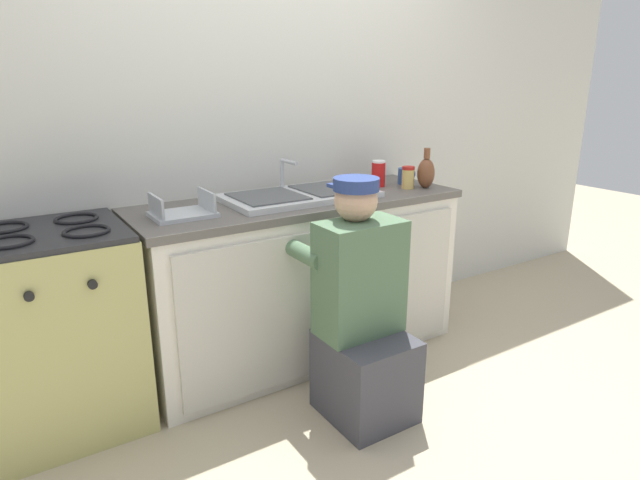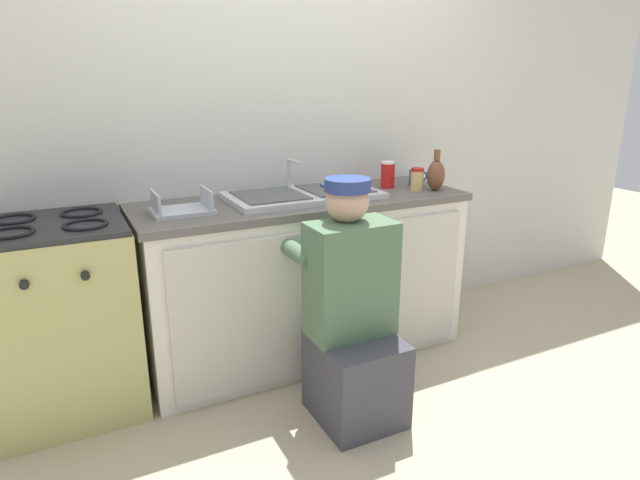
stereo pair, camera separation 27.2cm
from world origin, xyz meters
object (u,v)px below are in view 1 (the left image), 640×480
Objects in this scene: stove_range at (61,330)px; soda_cup_red at (378,174)px; plumber_person at (361,321)px; dish_rack_tray at (183,211)px; vase_decorative at (426,172)px; sink_double_basin at (299,195)px; condiment_jar at (408,177)px; coffee_mug at (405,176)px.

soda_cup_red is (1.78, 0.04, 0.52)m from stove_range.
dish_rack_tray is at bearing 134.66° from plumber_person.
vase_decorative reaches higher than soda_cup_red.
sink_double_basin is at bearing -176.48° from soda_cup_red.
condiment_jar is (0.72, 0.53, 0.50)m from plumber_person.
stove_range is 0.83× the size of plumber_person.
sink_double_basin reaches higher than condiment_jar.
stove_range is at bearing -179.90° from sink_double_basin.
soda_cup_red reaches higher than stove_range.
sink_double_basin is at bearing 0.10° from stove_range.
soda_cup_red is at bearing 3.81° from dish_rack_tray.
plumber_person is (1.16, -0.64, 0.00)m from stove_range.
dish_rack_tray is (-1.21, -0.08, -0.05)m from soda_cup_red.
sink_double_basin reaches higher than soda_cup_red.
soda_cup_red is 0.27m from vase_decorative.
dish_rack_tray is (-1.31, 0.06, -0.04)m from condiment_jar.
coffee_mug is (0.80, 0.65, 0.49)m from plumber_person.
dish_rack_tray is 1.22× the size of vase_decorative.
condiment_jar is at bearing 157.04° from vase_decorative.
plumber_person is 3.94× the size of dish_rack_tray.
soda_cup_red is at bearing 125.58° from condiment_jar.
sink_double_basin is 1.30m from stove_range.
vase_decorative is (0.76, -0.15, 0.07)m from sink_double_basin.
coffee_mug is at bearing 39.14° from plumber_person.
stove_range is 4.01× the size of vase_decorative.
stove_range is 0.74m from dish_rack_tray.
stove_range is 6.07× the size of soda_cup_red.
sink_double_basin reaches higher than coffee_mug.
soda_cup_red is 0.66× the size of vase_decorative.
vase_decorative reaches higher than condiment_jar.
sink_double_basin reaches higher than stove_range.
soda_cup_red reaches higher than dish_rack_tray.
sink_double_basin is at bearing -179.25° from coffee_mug.
stove_range is at bearing 176.74° from condiment_jar.
soda_cup_red is at bearing 1.18° from stove_range.
plumber_person is at bearing -148.95° from vase_decorative.
plumber_person is 8.76× the size of coffee_mug.
soda_cup_red is 1.21× the size of coffee_mug.
condiment_jar is (1.88, -0.11, 0.51)m from stove_range.
coffee_mug is at bearing 0.35° from stove_range.
plumber_person is at bearing -95.32° from sink_double_basin.
stove_range is 1.85m from soda_cup_red.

